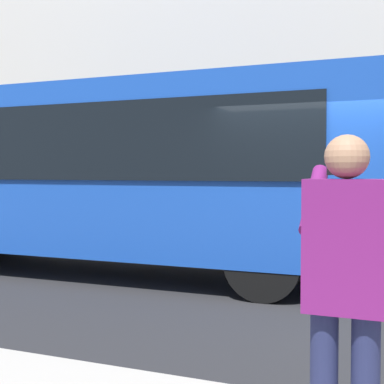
# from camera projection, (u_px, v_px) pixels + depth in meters

# --- Properties ---
(ground_plane) EXTENTS (60.00, 60.00, 0.00)m
(ground_plane) POSITION_uv_depth(u_px,v_px,m) (321.00, 298.00, 6.97)
(ground_plane) COLOR #232326
(red_bus) EXTENTS (9.05, 2.54, 3.08)m
(red_bus) POSITION_uv_depth(u_px,v_px,m) (104.00, 171.00, 8.88)
(red_bus) COLOR #1947AD
(red_bus) RESTS_ON ground_plane
(pedestrian_photographer) EXTENTS (0.53, 0.52, 1.70)m
(pedestrian_photographer) POSITION_uv_depth(u_px,v_px,m) (346.00, 277.00, 2.63)
(pedestrian_photographer) COLOR #1E2347
(pedestrian_photographer) RESTS_ON sidewalk_curb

